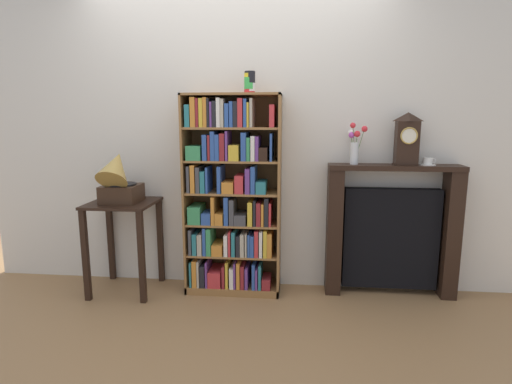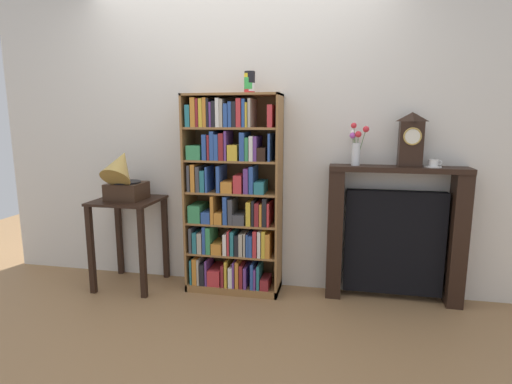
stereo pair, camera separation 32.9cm
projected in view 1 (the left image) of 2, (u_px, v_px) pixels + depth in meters
The scene contains 10 objects.
ground_plane at pixel (232, 297), 3.34m from camera, with size 7.82×6.40×0.02m, color #997047.
wall_back at pixel (259, 135), 3.41m from camera, with size 4.82×0.08×2.60m, color silver.
bookshelf at pixel (231, 201), 3.32m from camera, with size 0.78×0.31×1.63m.
cup_stack at pixel (250, 82), 3.13m from camera, with size 0.09×0.09×0.17m.
side_table_left at pixel (124, 226), 3.36m from camera, with size 0.52×0.51×0.76m.
gramophone at pixel (118, 178), 3.24m from camera, with size 0.29×0.41×0.48m.
fireplace_mantel at pixel (391, 231), 3.31m from camera, with size 1.04×0.21×1.08m.
mantel_clock at pixel (407, 139), 3.15m from camera, with size 0.17×0.12×0.41m.
flower_vase at pixel (355, 144), 3.20m from camera, with size 0.14×0.16×0.33m.
teacup_with_saucer at pixel (428, 162), 3.17m from camera, with size 0.13×0.13×0.06m.
Camera 1 is at (0.51, -3.10, 1.44)m, focal length 28.51 mm.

